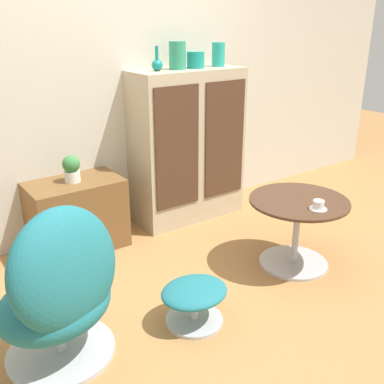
{
  "coord_description": "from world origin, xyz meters",
  "views": [
    {
      "loc": [
        -1.51,
        -1.84,
        1.62
      ],
      "look_at": [
        0.08,
        0.39,
        0.55
      ],
      "focal_mm": 42.0,
      "sensor_mm": 36.0,
      "label": 1
    }
  ],
  "objects_px": {
    "sideboard": "(188,146)",
    "potted_plant": "(72,168)",
    "tv_console": "(77,215)",
    "teacup": "(318,206)",
    "coffee_table": "(297,224)",
    "vase_inner_right": "(196,60)",
    "ottoman": "(194,297)",
    "vase_rightmost": "(218,54)",
    "vase_inner_left": "(177,55)",
    "vase_leftmost": "(157,64)",
    "egg_chair": "(60,289)"
  },
  "relations": [
    {
      "from": "sideboard",
      "to": "potted_plant",
      "type": "distance_m",
      "value": 1.01
    },
    {
      "from": "tv_console",
      "to": "teacup",
      "type": "xyz_separation_m",
      "value": [
        1.1,
        -1.29,
        0.25
      ]
    },
    {
      "from": "coffee_table",
      "to": "vase_inner_right",
      "type": "height_order",
      "value": "vase_inner_right"
    },
    {
      "from": "ottoman",
      "to": "potted_plant",
      "type": "bearing_deg",
      "value": 98.59
    },
    {
      "from": "vase_inner_right",
      "to": "vase_rightmost",
      "type": "height_order",
      "value": "vase_rightmost"
    },
    {
      "from": "tv_console",
      "to": "ottoman",
      "type": "distance_m",
      "value": 1.24
    },
    {
      "from": "vase_inner_left",
      "to": "vase_rightmost",
      "type": "bearing_deg",
      "value": 0.0
    },
    {
      "from": "vase_inner_left",
      "to": "vase_inner_right",
      "type": "xyz_separation_m",
      "value": [
        0.17,
        0.0,
        -0.04
      ]
    },
    {
      "from": "coffee_table",
      "to": "vase_leftmost",
      "type": "relative_size",
      "value": 3.71
    },
    {
      "from": "teacup",
      "to": "coffee_table",
      "type": "bearing_deg",
      "value": 81.43
    },
    {
      "from": "tv_console",
      "to": "vase_inner_right",
      "type": "distance_m",
      "value": 1.51
    },
    {
      "from": "vase_leftmost",
      "to": "ottoman",
      "type": "bearing_deg",
      "value": -113.92
    },
    {
      "from": "vase_leftmost",
      "to": "vase_inner_left",
      "type": "relative_size",
      "value": 0.86
    },
    {
      "from": "coffee_table",
      "to": "potted_plant",
      "type": "height_order",
      "value": "potted_plant"
    },
    {
      "from": "ottoman",
      "to": "coffee_table",
      "type": "distance_m",
      "value": 0.96
    },
    {
      "from": "vase_inner_left",
      "to": "vase_inner_right",
      "type": "relative_size",
      "value": 1.51
    },
    {
      "from": "tv_console",
      "to": "coffee_table",
      "type": "distance_m",
      "value": 1.58
    },
    {
      "from": "coffee_table",
      "to": "vase_inner_left",
      "type": "bearing_deg",
      "value": 100.7
    },
    {
      "from": "sideboard",
      "to": "tv_console",
      "type": "xyz_separation_m",
      "value": [
        -1.0,
        -0.01,
        -0.36
      ]
    },
    {
      "from": "sideboard",
      "to": "teacup",
      "type": "relative_size",
      "value": 11.09
    },
    {
      "from": "coffee_table",
      "to": "vase_rightmost",
      "type": "height_order",
      "value": "vase_rightmost"
    },
    {
      "from": "egg_chair",
      "to": "potted_plant",
      "type": "distance_m",
      "value": 1.22
    },
    {
      "from": "sideboard",
      "to": "vase_inner_left",
      "type": "bearing_deg",
      "value": 177.55
    },
    {
      "from": "vase_inner_right",
      "to": "vase_inner_left",
      "type": "bearing_deg",
      "value": 180.0
    },
    {
      "from": "vase_inner_right",
      "to": "potted_plant",
      "type": "height_order",
      "value": "vase_inner_right"
    },
    {
      "from": "sideboard",
      "to": "vase_leftmost",
      "type": "distance_m",
      "value": 0.72
    },
    {
      "from": "vase_leftmost",
      "to": "vase_inner_left",
      "type": "bearing_deg",
      "value": 0.0
    },
    {
      "from": "sideboard",
      "to": "egg_chair",
      "type": "height_order",
      "value": "sideboard"
    },
    {
      "from": "sideboard",
      "to": "tv_console",
      "type": "bearing_deg",
      "value": -179.57
    },
    {
      "from": "vase_leftmost",
      "to": "vase_rightmost",
      "type": "bearing_deg",
      "value": 0.0
    },
    {
      "from": "sideboard",
      "to": "egg_chair",
      "type": "xyz_separation_m",
      "value": [
        -1.51,
        -1.09,
        -0.22
      ]
    },
    {
      "from": "coffee_table",
      "to": "vase_inner_right",
      "type": "bearing_deg",
      "value": 92.12
    },
    {
      "from": "vase_rightmost",
      "to": "teacup",
      "type": "distance_m",
      "value": 1.56
    },
    {
      "from": "tv_console",
      "to": "teacup",
      "type": "height_order",
      "value": "teacup"
    },
    {
      "from": "vase_inner_right",
      "to": "sideboard",
      "type": "bearing_deg",
      "value": -177.24
    },
    {
      "from": "vase_inner_left",
      "to": "teacup",
      "type": "distance_m",
      "value": 1.56
    },
    {
      "from": "vase_leftmost",
      "to": "vase_inner_right",
      "type": "height_order",
      "value": "vase_leftmost"
    },
    {
      "from": "coffee_table",
      "to": "potted_plant",
      "type": "bearing_deg",
      "value": 135.45
    },
    {
      "from": "tv_console",
      "to": "vase_leftmost",
      "type": "xyz_separation_m",
      "value": [
        0.73,
        0.01,
        1.03
      ]
    },
    {
      "from": "tv_console",
      "to": "vase_rightmost",
      "type": "height_order",
      "value": "vase_rightmost"
    },
    {
      "from": "sideboard",
      "to": "potted_plant",
      "type": "xyz_separation_m",
      "value": [
        -1.01,
        -0.01,
        0.0
      ]
    },
    {
      "from": "vase_inner_left",
      "to": "potted_plant",
      "type": "distance_m",
      "value": 1.17
    },
    {
      "from": "vase_rightmost",
      "to": "potted_plant",
      "type": "relative_size",
      "value": 0.97
    },
    {
      "from": "sideboard",
      "to": "teacup",
      "type": "distance_m",
      "value": 1.31
    },
    {
      "from": "vase_inner_right",
      "to": "potted_plant",
      "type": "bearing_deg",
      "value": -179.43
    },
    {
      "from": "vase_inner_left",
      "to": "potted_plant",
      "type": "bearing_deg",
      "value": -179.33
    },
    {
      "from": "vase_inner_right",
      "to": "egg_chair",
      "type": "bearing_deg",
      "value": -145.43
    },
    {
      "from": "tv_console",
      "to": "vase_inner_right",
      "type": "bearing_deg",
      "value": 0.6
    },
    {
      "from": "tv_console",
      "to": "egg_chair",
      "type": "relative_size",
      "value": 0.78
    },
    {
      "from": "vase_inner_left",
      "to": "sideboard",
      "type": "bearing_deg",
      "value": -2.45
    }
  ]
}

